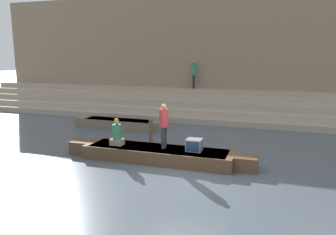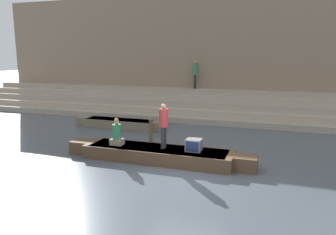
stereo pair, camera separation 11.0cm
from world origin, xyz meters
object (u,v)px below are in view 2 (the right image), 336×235
(moored_boat_shore, at_px, (120,123))
(mooring_post, at_px, (151,132))
(person_rowing, at_px, (117,134))
(tv_set, at_px, (194,145))
(rowboat_main, at_px, (157,154))
(person_standing, at_px, (164,123))
(person_on_steps, at_px, (195,72))

(moored_boat_shore, height_order, mooring_post, mooring_post)
(person_rowing, xyz_separation_m, tv_set, (2.92, 0.16, -0.19))
(rowboat_main, xyz_separation_m, person_rowing, (-1.57, -0.10, 0.63))
(moored_boat_shore, bearing_deg, tv_set, -46.05)
(rowboat_main, distance_m, person_standing, 1.18)
(person_rowing, relative_size, person_on_steps, 0.57)
(tv_set, height_order, person_on_steps, person_on_steps)
(rowboat_main, xyz_separation_m, person_standing, (0.22, 0.06, 1.16))
(person_rowing, xyz_separation_m, person_on_steps, (0.44, 9.96, 1.81))
(moored_boat_shore, bearing_deg, person_rowing, -69.37)
(rowboat_main, bearing_deg, mooring_post, 118.20)
(tv_set, relative_size, moored_boat_shore, 0.11)
(rowboat_main, xyz_separation_m, mooring_post, (-1.07, 2.03, 0.27))
(person_rowing, distance_m, mooring_post, 2.22)
(rowboat_main, xyz_separation_m, person_on_steps, (-1.13, 9.86, 2.44))
(person_standing, distance_m, person_on_steps, 9.97)
(moored_boat_shore, bearing_deg, person_on_steps, 57.89)
(person_on_steps, bearing_deg, person_standing, -113.84)
(rowboat_main, height_order, moored_boat_shore, rowboat_main)
(moored_boat_shore, bearing_deg, rowboat_main, -55.03)
(person_standing, bearing_deg, mooring_post, 130.53)
(rowboat_main, height_order, tv_set, tv_set)
(rowboat_main, bearing_deg, person_on_steps, 97.04)
(person_on_steps, bearing_deg, person_rowing, -124.24)
(person_standing, distance_m, mooring_post, 2.51)
(person_standing, height_order, person_on_steps, person_on_steps)
(moored_boat_shore, relative_size, person_on_steps, 2.82)
(rowboat_main, xyz_separation_m, tv_set, (1.35, 0.05, 0.44))
(mooring_post, xyz_separation_m, person_on_steps, (-0.07, 7.83, 2.17))
(person_standing, xyz_separation_m, moored_boat_shore, (-4.04, 4.40, -1.17))
(person_rowing, relative_size, tv_set, 1.90)
(rowboat_main, height_order, person_rowing, person_rowing)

